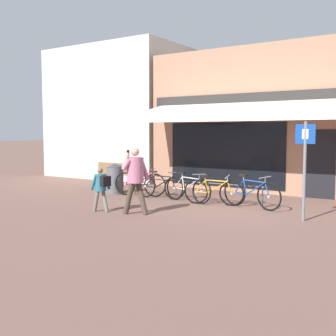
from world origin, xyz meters
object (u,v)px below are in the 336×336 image
pedestrian_adult (135,174)px  bicycle_silver (188,188)px  bicycle_orange (213,192)px  park_bench (117,173)px  bicycle_red (140,184)px  bicycle_black (160,186)px  pedestrian_child (101,185)px  bicycle_blue (251,193)px  litter_bin (115,178)px  parking_sign (305,160)px

pedestrian_adult → bicycle_silver: bearing=-88.1°
bicycle_orange → park_bench: park_bench is taller
bicycle_red → bicycle_black: bearing=-17.5°
bicycle_red → pedestrian_child: pedestrian_child is taller
bicycle_silver → bicycle_red: bearing=-168.6°
bicycle_silver → pedestrian_adult: pedestrian_adult is taller
bicycle_blue → pedestrian_adult: 3.19m
pedestrian_adult → litter_bin: bearing=-37.7°
bicycle_black → bicycle_blue: bicycle_blue is taller
bicycle_black → bicycle_silver: (1.00, -0.02, 0.01)m
bicycle_orange → bicycle_blue: size_ratio=0.94×
pedestrian_adult → litter_bin: size_ratio=1.68×
bicycle_blue → bicycle_silver: bearing=-165.7°
bicycle_black → bicycle_silver: bicycle_silver is taller
parking_sign → park_bench: 8.20m
litter_bin → parking_sign: (6.45, -1.03, 0.89)m
bicycle_silver → bicycle_blue: size_ratio=0.98×
litter_bin → park_bench: 2.03m
pedestrian_child → park_bench: 5.32m
bicycle_red → litter_bin: litter_bin is taller
bicycle_black → bicycle_blue: 2.96m
bicycle_blue → litter_bin: (-4.82, 0.13, 0.10)m
bicycle_blue → park_bench: bicycle_blue is taller
bicycle_orange → bicycle_blue: (1.06, 0.12, 0.02)m
pedestrian_child → litter_bin: size_ratio=1.15×
bicycle_red → parking_sign: size_ratio=0.77×
bicycle_silver → bicycle_blue: 1.96m
bicycle_black → bicycle_blue: size_ratio=0.95×
bicycle_orange → litter_bin: size_ratio=1.71×
pedestrian_child → parking_sign: bearing=-149.2°
bicycle_orange → parking_sign: 2.97m
bicycle_blue → park_bench: 6.33m
bicycle_silver → pedestrian_adult: (-0.10, -2.37, 0.62)m
bicycle_black → pedestrian_adult: size_ratio=1.04×
bicycle_black → bicycle_orange: bearing=-8.8°
park_bench → bicycle_orange: bearing=-18.7°
bicycle_silver → bicycle_orange: bicycle_silver is taller
bicycle_black → bicycle_blue: (2.96, -0.02, 0.02)m
bicycle_silver → park_bench: bearing=171.8°
bicycle_red → bicycle_silver: bearing=-15.4°
pedestrian_child → litter_bin: pedestrian_child is taller
bicycle_silver → pedestrian_child: pedestrian_child is taller
bicycle_red → bicycle_silver: size_ratio=0.98×
litter_bin → bicycle_blue: bearing=-1.5°
bicycle_black → bicycle_silver: bearing=-5.7°
bicycle_red → bicycle_blue: bicycle_blue is taller
bicycle_silver → pedestrian_child: bearing=-97.1°
bicycle_red → parking_sign: bearing=-22.9°
bicycle_orange → litter_bin: 3.77m
bicycle_black → parking_sign: parking_sign is taller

